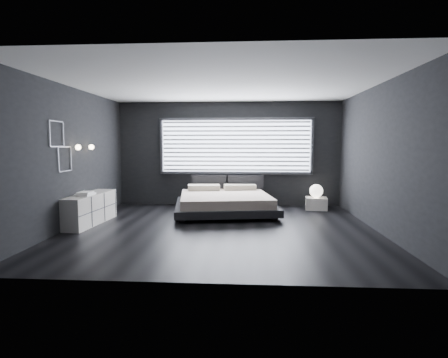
{
  "coord_description": "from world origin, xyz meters",
  "views": [
    {
      "loc": [
        0.49,
        -6.77,
        1.66
      ],
      "look_at": [
        0.0,
        0.85,
        0.9
      ],
      "focal_mm": 28.0,
      "sensor_mm": 36.0,
      "label": 1
    }
  ],
  "objects": [
    {
      "name": "nightstand",
      "position": [
        2.27,
        2.17,
        0.16
      ],
      "size": [
        0.59,
        0.51,
        0.31
      ],
      "primitive_type": "cube",
      "rotation": [
        0.0,
        0.0,
        -0.14
      ],
      "color": "white",
      "rests_on": "ground"
    },
    {
      "name": "room",
      "position": [
        0.0,
        0.0,
        1.4
      ],
      "size": [
        6.04,
        6.0,
        2.8
      ],
      "color": "black",
      "rests_on": "ground"
    },
    {
      "name": "sconce_far",
      "position": [
        -2.88,
        0.65,
        1.6
      ],
      "size": [
        0.18,
        0.11,
        0.11
      ],
      "color": "silver",
      "rests_on": "ground"
    },
    {
      "name": "orb_lamp",
      "position": [
        2.27,
        2.18,
        0.48
      ],
      "size": [
        0.33,
        0.33,
        0.33
      ],
      "primitive_type": "sphere",
      "color": "white",
      "rests_on": "nightstand"
    },
    {
      "name": "book_stack",
      "position": [
        -2.75,
        0.01,
        0.67
      ],
      "size": [
        0.31,
        0.38,
        0.07
      ],
      "color": "white",
      "rests_on": "dresser"
    },
    {
      "name": "window",
      "position": [
        0.2,
        2.7,
        1.61
      ],
      "size": [
        4.14,
        0.09,
        1.52
      ],
      "color": "white",
      "rests_on": "ground"
    },
    {
      "name": "headboard",
      "position": [
        -0.03,
        2.64,
        0.57
      ],
      "size": [
        1.96,
        0.16,
        0.52
      ],
      "color": "black",
      "rests_on": "ground"
    },
    {
      "name": "sconce_near",
      "position": [
        -2.88,
        0.05,
        1.6
      ],
      "size": [
        0.18,
        0.11,
        0.11
      ],
      "color": "silver",
      "rests_on": "ground"
    },
    {
      "name": "bed",
      "position": [
        -0.03,
        1.58,
        0.28
      ],
      "size": [
        2.64,
        2.56,
        0.6
      ],
      "color": "black",
      "rests_on": "ground"
    },
    {
      "name": "wall_art_lower",
      "position": [
        -2.98,
        -0.3,
        1.38
      ],
      "size": [
        0.01,
        0.48,
        0.48
      ],
      "color": "#47474C",
      "rests_on": "ground"
    },
    {
      "name": "dresser",
      "position": [
        -2.78,
        0.23,
        0.32
      ],
      "size": [
        0.57,
        1.61,
        0.63
      ],
      "color": "white",
      "rests_on": "ground"
    },
    {
      "name": "wall_art_upper",
      "position": [
        -2.98,
        -0.55,
        1.85
      ],
      "size": [
        0.01,
        0.48,
        0.48
      ],
      "color": "#47474C",
      "rests_on": "ground"
    }
  ]
}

